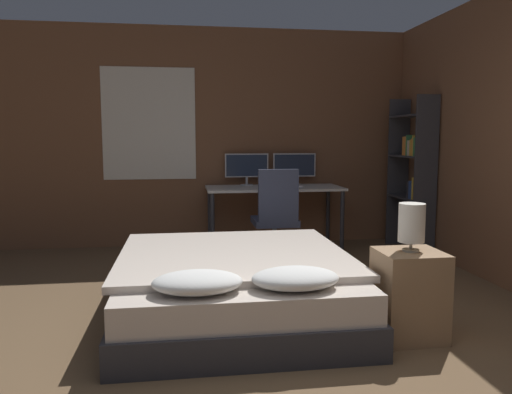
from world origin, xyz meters
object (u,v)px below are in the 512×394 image
Objects in this scene: bedside_lamp at (412,223)px; computer_mouse at (301,187)px; desk at (274,194)px; nightstand at (409,295)px; monitor_left at (247,167)px; monitor_right at (294,166)px; office_chair at (276,226)px; bookshelf at (414,166)px; keyboard at (278,188)px; bed at (235,285)px.

computer_mouse is at bearing 93.02° from bedside_lamp.
bedside_lamp is at bearing -81.74° from desk.
desk is (-0.41, 2.82, 0.38)m from nightstand.
desk is 3.02× the size of monitor_left.
nightstand is 2.88m from desk.
monitor_right is at bearing 0.00° from monitor_left.
bookshelf reaches higher than office_chair.
keyboard is (-0.30, -0.48, -0.22)m from monitor_right.
desk is at bearing 138.80° from computer_mouse.
keyboard is at bearing 99.01° from bedside_lamp.
computer_mouse is at bearing 174.13° from bookshelf.
bookshelf is (1.19, 2.45, 0.24)m from bedside_lamp.
keyboard is at bearing 70.42° from bed.
desk is at bearing 166.78° from bookshelf.
bookshelf is (1.90, -0.62, 0.03)m from monitor_left.
monitor_left reaches higher than bedside_lamp.
computer_mouse is (-0.14, 2.58, 0.48)m from nightstand.
monitor_right is 0.30× the size of bookshelf.
bed is 1.27m from nightstand.
monitor_left reaches higher than desk.
bedside_lamp reaches higher than computer_mouse.
monitor_left is at bearing 103.08° from nightstand.
computer_mouse is 1.36m from bookshelf.
bedside_lamp is 3.07m from monitor_right.
monitor_left is (-0.71, 3.07, 0.20)m from bedside_lamp.
monitor_left is 0.30× the size of bookshelf.
bedside_lamp is 4.61× the size of computer_mouse.
keyboard reaches higher than bed.
nightstand is at bearing -86.98° from computer_mouse.
nightstand is 8.53× the size of computer_mouse.
computer_mouse is at bearing 63.75° from bed.
computer_mouse is (0.98, 1.99, 0.54)m from bed.
keyboard is 0.27m from computer_mouse.
desk reaches higher than nightstand.
monitor_right reaches higher than keyboard.
nightstand is at bearing -28.03° from bed.
computer_mouse is 0.07× the size of office_chair.
nightstand is 0.33× the size of bookshelf.
bedside_lamp is 0.88× the size of keyboard.
nightstand is 0.58× the size of office_chair.
keyboard reaches higher than desk.
bed is 1.38m from bedside_lamp.
monitor_left is (0.41, 2.47, 0.75)m from bed.
monitor_right is at bearing 92.00° from nightstand.
monitor_left is at bearing 140.07° from computer_mouse.
bed is 1.64m from office_chair.
nightstand is (1.12, -0.59, 0.06)m from bed.
bed is 3.30× the size of nightstand.
desk is at bearing -141.26° from monitor_right.
monitor_left and monitor_right have the same top height.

